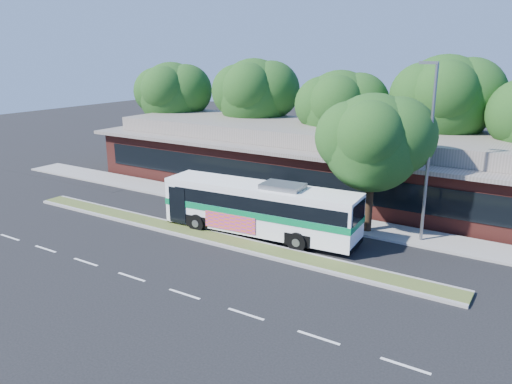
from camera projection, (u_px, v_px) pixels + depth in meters
ground at (202, 241)px, 25.89m from camera, size 120.00×120.00×0.00m
median_strip at (209, 237)px, 26.36m from camera, size 26.00×1.10×0.15m
sidewalk at (266, 209)px, 31.08m from camera, size 44.00×2.60×0.12m
parking_lot at (110, 165)px, 43.27m from camera, size 14.00×12.00×0.01m
plaza_building at (314, 158)px, 35.88m from camera, size 33.20×11.20×4.45m
lamp_post at (429, 149)px, 24.53m from camera, size 0.93×0.18×9.07m
tree_bg_a at (177, 94)px, 44.10m from camera, size 6.47×5.80×8.63m
tree_bg_b at (259, 94)px, 40.72m from camera, size 6.69×6.00×9.00m
tree_bg_c at (346, 108)px, 35.96m from camera, size 6.24×5.60×8.26m
tree_bg_d at (452, 100)px, 32.94m from camera, size 6.91×6.20×9.37m
transit_bus at (260, 205)px, 26.33m from camera, size 10.88×3.09×3.02m
sedan at (162, 168)px, 39.41m from camera, size 4.54×2.98×1.22m
sidewalk_tree at (380, 141)px, 25.77m from camera, size 5.74×5.15×7.51m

